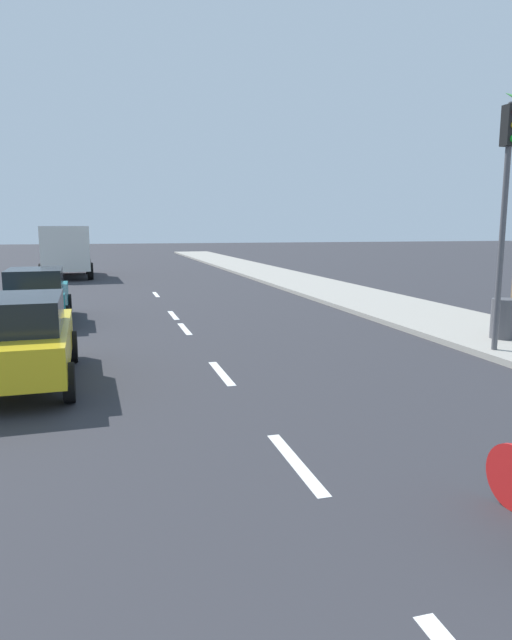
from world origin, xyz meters
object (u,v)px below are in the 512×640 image
object	(u,v)px
trash_bin_near	(504,319)
parked_car_teal	(36,294)
parked_car_yellow	(17,337)
traffic_signal	(506,184)
delivery_truck	(66,250)

from	to	relation	value
trash_bin_near	parked_car_teal	bearing A→B (deg)	150.65
parked_car_yellow	parked_car_teal	bearing A→B (deg)	91.83
parked_car_teal	traffic_signal	world-z (taller)	traffic_signal
parked_car_yellow	parked_car_teal	xyz separation A→B (m)	(-0.39, 6.78, -0.00)
parked_car_teal	delivery_truck	bearing A→B (deg)	88.27
delivery_truck	traffic_signal	xyz separation A→B (m)	(9.93, -22.61, 2.10)
parked_car_teal	delivery_truck	xyz separation A→B (m)	(-0.03, 15.45, 0.67)
delivery_truck	traffic_signal	size ratio (longest dim) A/B	1.22
parked_car_teal	trash_bin_near	world-z (taller)	parked_car_teal
traffic_signal	delivery_truck	bearing A→B (deg)	113.71
parked_car_yellow	parked_car_teal	distance (m)	6.79
parked_car_yellow	traffic_signal	distance (m)	9.92
parked_car_yellow	delivery_truck	bearing A→B (deg)	89.63
trash_bin_near	traffic_signal	bearing A→B (deg)	-135.54
delivery_truck	parked_car_teal	bearing A→B (deg)	-92.53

